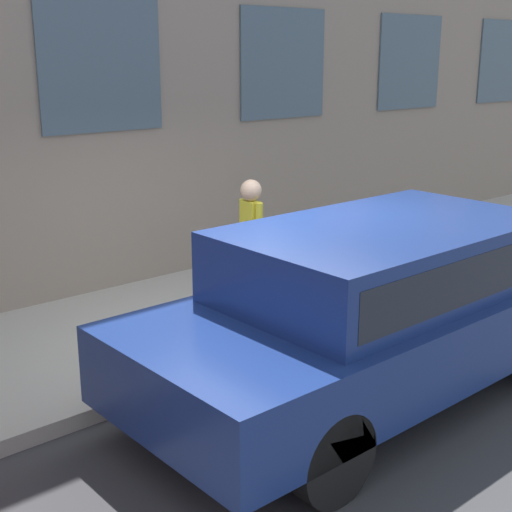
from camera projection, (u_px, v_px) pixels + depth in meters
ground_plane at (255, 366)px, 7.43m from camera, size 80.00×80.00×0.00m
sidewalk at (176, 322)px, 8.46m from camera, size 2.89×60.00×0.15m
fire_hydrant at (261, 293)px, 7.93m from camera, size 0.28×0.41×0.83m
person at (251, 232)px, 8.43m from camera, size 0.38×0.25×1.58m
parked_truck_navy_near at (379, 298)px, 6.60m from camera, size 2.06×4.97×1.66m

